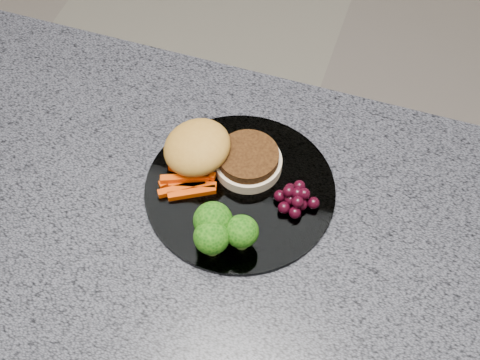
{
  "coord_description": "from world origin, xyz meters",
  "views": [
    {
      "loc": [
        0.23,
        -0.4,
        1.66
      ],
      "look_at": [
        0.07,
        0.08,
        0.93
      ],
      "focal_mm": 50.0,
      "sensor_mm": 36.0,
      "label": 1
    }
  ],
  "objects_px": {
    "plate": "(240,190)",
    "burger": "(215,154)",
    "island_cabinet": "(193,352)",
    "grape_bunch": "(296,198)"
  },
  "relations": [
    {
      "from": "grape_bunch",
      "to": "plate",
      "type": "bearing_deg",
      "value": -179.67
    },
    {
      "from": "plate",
      "to": "burger",
      "type": "relative_size",
      "value": 1.41
    },
    {
      "from": "plate",
      "to": "grape_bunch",
      "type": "bearing_deg",
      "value": 0.33
    },
    {
      "from": "island_cabinet",
      "to": "plate",
      "type": "relative_size",
      "value": 4.62
    },
    {
      "from": "island_cabinet",
      "to": "burger",
      "type": "height_order",
      "value": "burger"
    },
    {
      "from": "island_cabinet",
      "to": "grape_bunch",
      "type": "distance_m",
      "value": 0.52
    },
    {
      "from": "plate",
      "to": "burger",
      "type": "height_order",
      "value": "burger"
    },
    {
      "from": "plate",
      "to": "burger",
      "type": "xyz_separation_m",
      "value": [
        -0.05,
        0.03,
        0.02
      ]
    },
    {
      "from": "plate",
      "to": "burger",
      "type": "distance_m",
      "value": 0.06
    },
    {
      "from": "island_cabinet",
      "to": "grape_bunch",
      "type": "xyz_separation_m",
      "value": [
        0.14,
        0.08,
        0.49
      ]
    }
  ]
}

